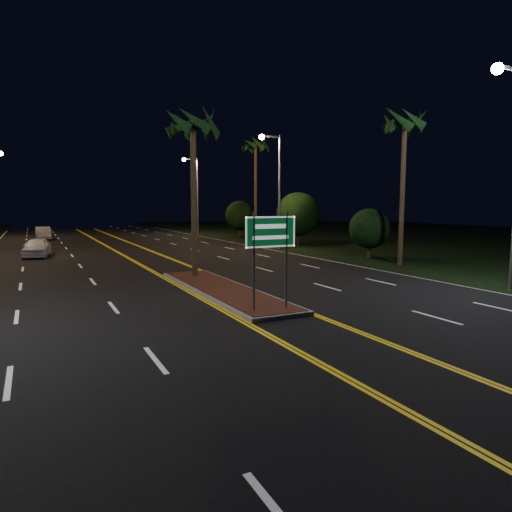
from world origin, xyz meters
TOP-DOWN VIEW (x-y plane):
  - ground at (0.00, 0.00)m, footprint 120.00×120.00m
  - grass_right at (30.00, 25.00)m, footprint 40.00×110.00m
  - median_island at (0.00, 7.00)m, footprint 2.25×10.25m
  - highway_sign at (0.00, 2.80)m, footprint 1.80×0.08m
  - streetlight_right_mid at (10.61, 22.00)m, footprint 1.91×0.44m
  - streetlight_right_far at (10.61, 42.00)m, footprint 1.91×0.44m
  - palm_median at (0.00, 10.50)m, footprint 2.40×2.40m
  - palm_right_near at (12.50, 10.00)m, footprint 2.40×2.40m
  - palm_right_far at (12.80, 30.00)m, footprint 2.40×2.40m
  - shrub_near at (13.50, 14.00)m, footprint 2.70×2.70m
  - shrub_mid at (14.00, 24.00)m, footprint 3.78×3.78m
  - shrub_far at (13.80, 36.00)m, footprint 3.24×3.24m
  - car_near at (-6.69, 24.15)m, footprint 2.66×4.84m
  - car_far at (-5.95, 40.67)m, footprint 2.00×4.58m
  - warning_sign at (11.43, 21.87)m, footprint 0.95×0.18m

SIDE VIEW (x-z plane):
  - ground at x=0.00m, z-range 0.00..0.00m
  - grass_right at x=30.00m, z-range 0.00..0.01m
  - median_island at x=0.00m, z-range 0.00..0.17m
  - car_far at x=-5.95m, z-range 0.00..1.52m
  - car_near at x=-6.69m, z-range 0.00..1.53m
  - warning_sign at x=11.43m, z-range 0.33..2.61m
  - shrub_near at x=13.50m, z-range 0.30..3.60m
  - shrub_far at x=13.80m, z-range 0.36..4.32m
  - highway_sign at x=0.00m, z-range 0.80..4.00m
  - shrub_mid at x=14.00m, z-range 0.42..5.04m
  - streetlight_right_mid at x=10.61m, z-range 1.16..10.16m
  - streetlight_right_far at x=10.61m, z-range 1.16..10.16m
  - palm_median at x=0.00m, z-range 3.13..11.43m
  - palm_right_near at x=12.50m, z-range 3.56..12.86m
  - palm_right_far at x=12.80m, z-range 3.99..14.29m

